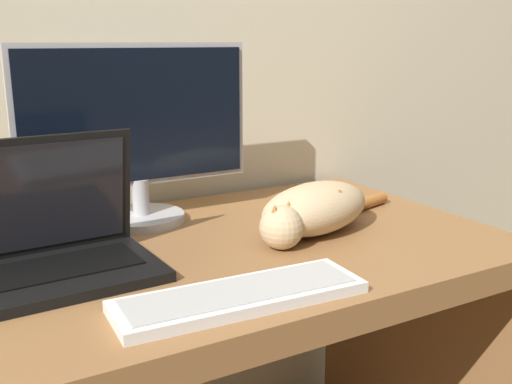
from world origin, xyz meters
TOP-DOWN VIEW (x-y plane):
  - desk at (0.00, 0.39)m, footprint 1.36×0.78m
  - monitor at (-0.03, 0.64)m, footprint 0.56×0.21m
  - laptop at (-0.28, 0.39)m, footprint 0.35×0.26m
  - external_keyboard at (-0.04, 0.11)m, footprint 0.44×0.16m
  - cat at (0.28, 0.35)m, footprint 0.49×0.26m

SIDE VIEW (x-z plane):
  - desk at x=0.00m, z-range 0.21..0.98m
  - external_keyboard at x=-0.04m, z-range 0.76..0.79m
  - laptop at x=-0.28m, z-range 0.69..0.95m
  - cat at x=0.28m, z-range 0.77..0.88m
  - monitor at x=-0.03m, z-range 0.77..1.20m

